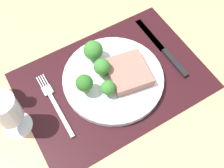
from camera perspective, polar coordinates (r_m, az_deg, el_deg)
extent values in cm
cube|color=tan|center=(74.04, 0.23, 0.08)|extent=(140.00, 110.00, 3.00)
cube|color=black|center=(72.62, 0.23, 0.73)|extent=(47.20, 32.58, 0.30)
cylinder|color=silver|center=(71.80, 0.23, 1.12)|extent=(25.83, 25.83, 1.60)
cube|color=#9E6B5B|center=(70.52, 3.34, 2.42)|extent=(11.38, 11.99, 2.48)
cylinder|color=#5B8942|center=(73.91, -3.73, 5.57)|extent=(1.60, 1.60, 1.35)
sphere|color=#387A2D|center=(71.66, -3.85, 6.87)|extent=(5.00, 5.00, 5.00)
cylinder|color=#5B8942|center=(68.25, -0.80, -1.62)|extent=(1.46, 1.46, 1.27)
sphere|color=#387A2D|center=(66.36, -0.82, -0.73)|extent=(3.58, 3.58, 3.58)
cylinder|color=#5B8942|center=(70.63, -1.99, 2.29)|extent=(1.73, 1.73, 1.99)
sphere|color=#387A2D|center=(68.32, -2.06, 3.52)|extent=(4.13, 4.13, 4.13)
cylinder|color=#5B8942|center=(68.70, -5.63, -0.70)|extent=(1.38, 1.38, 2.11)
sphere|color=#2D6B23|center=(66.26, -5.84, 0.49)|extent=(4.16, 4.16, 4.16)
cube|color=silver|center=(68.87, -10.36, -6.16)|extent=(1.00, 13.00, 0.50)
cube|color=silver|center=(72.58, -12.99, -1.25)|extent=(2.40, 2.60, 0.40)
cube|color=silver|center=(74.19, -14.57, 0.25)|extent=(0.30, 3.60, 0.35)
cube|color=silver|center=(74.21, -14.16, 0.46)|extent=(0.30, 3.60, 0.35)
cube|color=silver|center=(74.24, -13.74, 0.66)|extent=(0.30, 3.60, 0.35)
cube|color=silver|center=(74.27, -13.33, 0.87)|extent=(0.30, 3.60, 0.35)
cube|color=black|center=(76.85, 12.66, 4.32)|extent=(1.40, 10.00, 0.80)
cube|color=silver|center=(81.90, 7.77, 10.00)|extent=(1.80, 13.00, 0.30)
cylinder|color=silver|center=(70.69, -18.59, -8.02)|extent=(6.99, 6.99, 0.40)
cylinder|color=silver|center=(68.17, -19.27, -7.11)|extent=(0.80, 0.80, 5.33)
cylinder|color=silver|center=(62.71, -20.93, -4.82)|extent=(6.08, 6.08, 7.34)
cylinder|color=tan|center=(64.88, -20.23, -5.78)|extent=(5.35, 5.35, 2.26)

